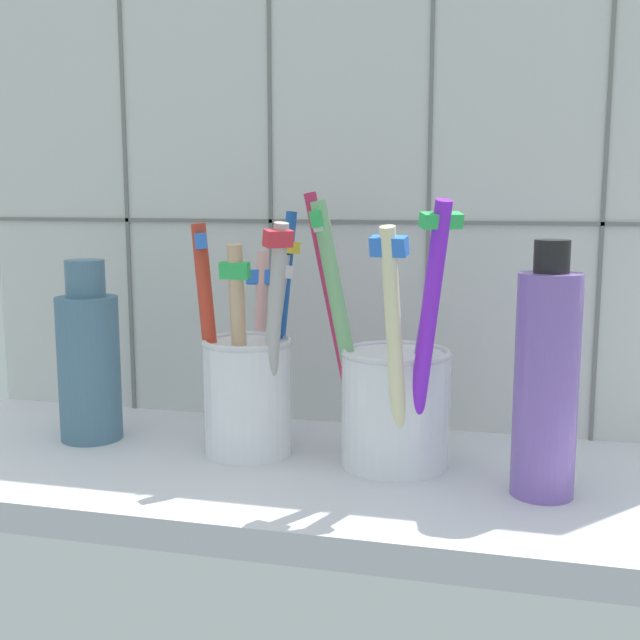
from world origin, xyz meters
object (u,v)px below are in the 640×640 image
object	(u,v)px
toothbrush_cup_right	(393,393)
toothbrush_cup_left	(249,382)
ceramic_vase	(89,360)
soap_bottle	(546,381)

from	to	relation	value
toothbrush_cup_right	toothbrush_cup_left	bearing A→B (deg)	178.38
toothbrush_cup_right	ceramic_vase	xyz separation A→B (cm)	(-23.54, 0.55, 1.01)
toothbrush_cup_left	toothbrush_cup_right	size ratio (longest dim) A/B	0.93
toothbrush_cup_right	ceramic_vase	bearing A→B (deg)	178.67
toothbrush_cup_left	toothbrush_cup_right	bearing A→B (deg)	-1.62
ceramic_vase	toothbrush_cup_right	bearing A→B (deg)	-1.33
ceramic_vase	soap_bottle	bearing A→B (deg)	-6.27
toothbrush_cup_right	soap_bottle	world-z (taller)	toothbrush_cup_right
toothbrush_cup_right	soap_bottle	size ratio (longest dim) A/B	1.18
ceramic_vase	soap_bottle	size ratio (longest dim) A/B	0.87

